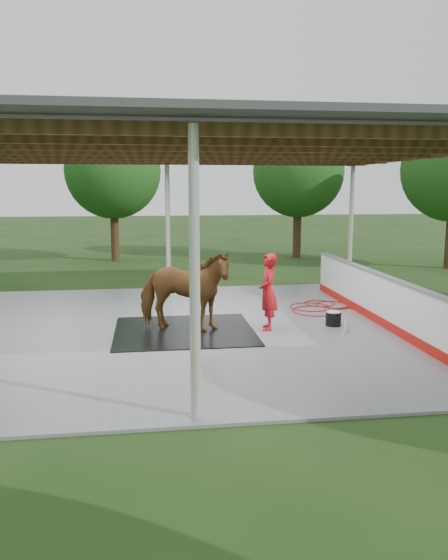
{
  "coord_description": "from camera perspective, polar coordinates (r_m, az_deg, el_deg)",
  "views": [
    {
      "loc": [
        -0.58,
        -11.68,
        3.11
      ],
      "look_at": [
        0.97,
        -0.5,
        1.2
      ],
      "focal_mm": 35.0,
      "sensor_mm": 36.0,
      "label": 1
    }
  ],
  "objects": [
    {
      "name": "soap_bottle_a",
      "position": [
        12.03,
        12.65,
        -4.65
      ],
      "size": [
        0.14,
        0.14,
        0.28
      ],
      "primitive_type": "imported",
      "rotation": [
        0.0,
        0.0,
        0.36
      ],
      "color": "silver",
      "rests_on": "concrete_slab"
    },
    {
      "name": "pavilion_structure",
      "position": [
        11.72,
        -5.18,
        13.78
      ],
      "size": [
        12.6,
        10.6,
        4.05
      ],
      "color": "beige",
      "rests_on": "ground"
    },
    {
      "name": "wash_bucket",
      "position": [
        12.51,
        11.35,
        -3.95
      ],
      "size": [
        0.35,
        0.35,
        0.32
      ],
      "color": "black",
      "rests_on": "concrete_slab"
    },
    {
      "name": "tree_belt",
      "position": [
        12.63,
        -3.98,
        12.69
      ],
      "size": [
        28.0,
        28.0,
        5.8
      ],
      "color": "#382314",
      "rests_on": "ground"
    },
    {
      "name": "concrete_slab",
      "position": [
        12.09,
        -4.9,
        -5.19
      ],
      "size": [
        12.0,
        10.0,
        0.05
      ],
      "primitive_type": "cube",
      "color": "slate",
      "rests_on": "ground"
    },
    {
      "name": "soap_bottle_b",
      "position": [
        12.57,
        11.82,
        -4.19
      ],
      "size": [
        0.13,
        0.13,
        0.21
      ],
      "primitive_type": "imported",
      "rotation": [
        0.0,
        0.0,
        -0.92
      ],
      "color": "#338CD8",
      "rests_on": "concrete_slab"
    },
    {
      "name": "horse",
      "position": [
        11.65,
        -4.22,
        -1.14
      ],
      "size": [
        2.24,
        1.48,
        1.73
      ],
      "primitive_type": "imported",
      "rotation": [
        0.0,
        0.0,
        1.28
      ],
      "color": "brown",
      "rests_on": "rubber_mat"
    },
    {
      "name": "rubber_mat",
      "position": [
        11.84,
        -4.17,
        -5.32
      ],
      "size": [
        2.97,
        2.79,
        0.02
      ],
      "primitive_type": "cube",
      "color": "black",
      "rests_on": "concrete_slab"
    },
    {
      "name": "hose_coil",
      "position": [
        14.31,
        9.83,
        -2.81
      ],
      "size": [
        2.62,
        1.84,
        0.02
      ],
      "color": "#9E0B13",
      "rests_on": "concrete_slab"
    },
    {
      "name": "handler",
      "position": [
        11.84,
        4.64,
        -1.24
      ],
      "size": [
        0.47,
        0.65,
        1.67
      ],
      "primitive_type": "imported",
      "rotation": [
        0.0,
        0.0,
        -1.7
      ],
      "color": "red",
      "rests_on": "concrete_slab"
    },
    {
      "name": "dasher_board",
      "position": [
        13.02,
        15.72,
        -1.88
      ],
      "size": [
        0.16,
        8.0,
        1.15
      ],
      "color": "#B3150E",
      "rests_on": "concrete_slab"
    },
    {
      "name": "ground",
      "position": [
        12.1,
        -4.9,
        -5.3
      ],
      "size": [
        100.0,
        100.0,
        0.0
      ],
      "primitive_type": "plane",
      "color": "#1E3814"
    }
  ]
}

